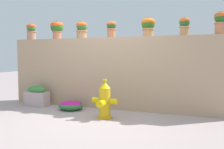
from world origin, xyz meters
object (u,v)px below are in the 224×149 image
(potted_plant_1, at_px, (57,28))
(potted_plant_5, at_px, (184,25))
(potted_plant_0, at_px, (31,30))
(potted_plant_4, at_px, (148,25))
(potted_plant_2, at_px, (82,29))
(fire_hydrant, at_px, (105,101))
(planter_box, at_px, (37,96))
(flower_bush_left, at_px, (71,105))
(potted_plant_6, at_px, (221,21))
(potted_plant_3, at_px, (111,28))

(potted_plant_1, relative_size, potted_plant_5, 1.18)
(potted_plant_0, relative_size, potted_plant_4, 1.03)
(potted_plant_2, height_order, fire_hydrant, potted_plant_2)
(potted_plant_0, bearing_deg, planter_box, -43.66)
(potted_plant_4, bearing_deg, potted_plant_0, 179.84)
(potted_plant_2, relative_size, fire_hydrant, 0.53)
(potted_plant_0, xyz_separation_m, flower_bush_left, (1.50, -0.56, -1.78))
(potted_plant_1, bearing_deg, potted_plant_5, 1.05)
(potted_plant_1, xyz_separation_m, potted_plant_4, (2.32, 0.02, -0.03))
(potted_plant_6, bearing_deg, potted_plant_4, -179.38)
(potted_plant_3, distance_m, fire_hydrant, 1.84)
(potted_plant_6, bearing_deg, potted_plant_3, 179.64)
(potted_plant_6, relative_size, fire_hydrant, 0.60)
(potted_plant_1, distance_m, planter_box, 1.77)
(potted_plant_1, xyz_separation_m, potted_plant_5, (3.08, 0.06, -0.05))
(potted_plant_0, bearing_deg, potted_plant_3, 0.55)
(potted_plant_0, height_order, flower_bush_left, potted_plant_0)
(fire_hydrant, bearing_deg, potted_plant_3, 103.52)
(planter_box, bearing_deg, flower_bush_left, -4.95)
(potted_plant_0, distance_m, potted_plant_3, 2.26)
(potted_plant_3, xyz_separation_m, flower_bush_left, (-0.76, -0.58, -1.77))
(potted_plant_4, relative_size, fire_hydrant, 0.54)
(fire_hydrant, distance_m, flower_bush_left, 1.10)
(potted_plant_2, xyz_separation_m, potted_plant_5, (2.40, 0.03, -0.00))
(potted_plant_0, distance_m, potted_plant_2, 1.50)
(potted_plant_4, bearing_deg, potted_plant_1, -179.48)
(potted_plant_3, xyz_separation_m, potted_plant_5, (1.64, 0.00, -0.01))
(potted_plant_5, height_order, potted_plant_6, potted_plant_6)
(potted_plant_3, height_order, planter_box, potted_plant_3)
(potted_plant_0, relative_size, potted_plant_2, 1.05)
(potted_plant_0, height_order, potted_plant_6, potted_plant_6)
(potted_plant_4, relative_size, potted_plant_5, 1.09)
(planter_box, bearing_deg, fire_hydrant, -13.56)
(potted_plant_2, relative_size, potted_plant_6, 0.90)
(potted_plant_4, bearing_deg, potted_plant_6, 0.62)
(flower_bush_left, bearing_deg, potted_plant_6, 10.37)
(potted_plant_2, distance_m, potted_plant_6, 3.10)
(potted_plant_3, height_order, potted_plant_4, potted_plant_4)
(potted_plant_6, bearing_deg, flower_bush_left, -169.63)
(potted_plant_3, bearing_deg, flower_bush_left, -142.63)
(potted_plant_2, relative_size, potted_plant_5, 1.07)
(potted_plant_1, xyz_separation_m, potted_plant_6, (3.78, 0.04, -0.01))
(potted_plant_2, distance_m, potted_plant_4, 1.64)
(potted_plant_1, distance_m, potted_plant_5, 3.08)
(potted_plant_5, height_order, planter_box, potted_plant_5)
(potted_plant_4, height_order, flower_bush_left, potted_plant_4)
(potted_plant_0, relative_size, potted_plant_5, 1.12)
(planter_box, bearing_deg, potted_plant_6, 6.67)
(potted_plant_1, relative_size, flower_bush_left, 0.80)
(potted_plant_3, bearing_deg, fire_hydrant, -76.48)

